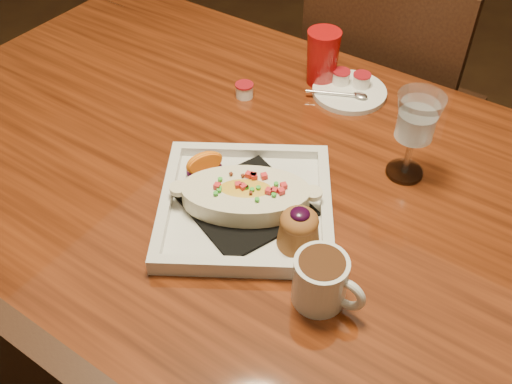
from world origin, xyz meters
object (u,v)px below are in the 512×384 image
Objects in this scene: coffee_mug at (322,280)px; saucer at (349,89)px; table at (256,206)px; red_tumbler at (322,58)px; goblet at (416,122)px; plate at (250,203)px; chair_far at (384,109)px.

coffee_mug reaches higher than saucer.
red_tumbler reaches higher than table.
red_tumbler is (-0.27, 0.17, -0.06)m from goblet.
table is 0.34m from goblet.
goblet is at bearing 22.30° from plate.
coffee_mug reaches higher than table.
table is at bearing -94.65° from saucer.
chair_far is 0.44m from red_tumbler.
chair_far is at bearing 90.00° from table.
table is at bearing -81.75° from red_tumbler.
coffee_mug is 0.54m from saucer.
goblet is (0.17, 0.24, 0.09)m from plate.
coffee_mug is 0.71× the size of saucer.
goblet reaches higher than red_tumbler.
table is at bearing 141.72° from coffee_mug.
saucer is (-0.21, 0.49, -0.03)m from coffee_mug.
goblet is at bearing -39.84° from saucer.
chair_far is 2.38× the size of plate.
goblet is at bearing 114.95° from chair_far.
chair_far reaches higher than coffee_mug.
table is 9.59× the size of saucer.
chair_far is 7.81× the size of red_tumbler.
plate is 0.41m from saucer.
table is 0.35m from red_tumbler.
plate is (0.05, -0.73, 0.27)m from chair_far.
red_tumbler is (-0.05, -0.31, 0.30)m from chair_far.
table is at bearing 87.27° from plate.
coffee_mug is 0.66× the size of goblet.
plate is at bearing 94.32° from chair_far.
red_tumbler reaches higher than plate.
chair_far is 0.78m from plate.
goblet is 1.07× the size of saucer.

